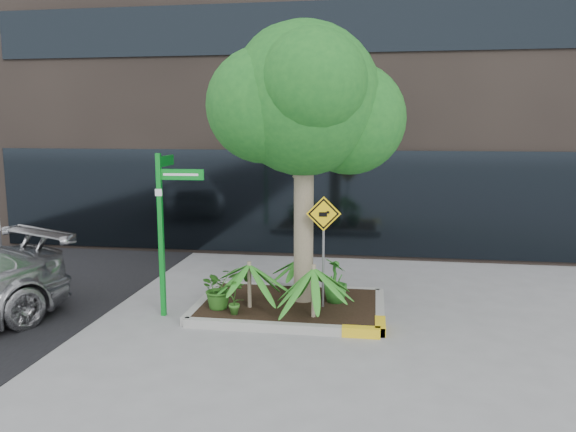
# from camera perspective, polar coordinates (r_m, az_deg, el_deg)

# --- Properties ---
(ground) EXTENTS (80.00, 80.00, 0.00)m
(ground) POSITION_cam_1_polar(r_m,az_deg,el_deg) (10.00, -1.21, -10.04)
(ground) COLOR gray
(ground) RESTS_ON ground
(planter) EXTENTS (3.35, 2.36, 0.15)m
(planter) POSITION_cam_1_polar(r_m,az_deg,el_deg) (10.19, 0.35, -9.07)
(planter) COLOR #9E9E99
(planter) RESTS_ON ground
(tree) EXTENTS (3.41, 3.03, 5.12)m
(tree) POSITION_cam_1_polar(r_m,az_deg,el_deg) (9.88, 1.65, 11.76)
(tree) COLOR gray
(tree) RESTS_ON ground
(palm_front) EXTENTS (1.00, 1.00, 1.11)m
(palm_front) POSITION_cam_1_polar(r_m,az_deg,el_deg) (9.24, 2.63, -5.30)
(palm_front) COLOR gray
(palm_front) RESTS_ON ground
(palm_left) EXTENTS (0.92, 0.92, 1.02)m
(palm_left) POSITION_cam_1_polar(r_m,az_deg,el_deg) (9.76, -3.96, -4.95)
(palm_left) COLOR gray
(palm_left) RESTS_ON ground
(palm_back) EXTENTS (0.72, 0.72, 0.80)m
(palm_back) POSITION_cam_1_polar(r_m,az_deg,el_deg) (10.80, 1.10, -4.48)
(palm_back) COLOR gray
(palm_back) RESTS_ON ground
(shrub_a) EXTENTS (0.93, 0.93, 0.73)m
(shrub_a) POSITION_cam_1_polar(r_m,az_deg,el_deg) (9.87, -7.01, -7.22)
(shrub_a) COLOR #2A631C
(shrub_a) RESTS_ON planter
(shrub_b) EXTENTS (0.62, 0.62, 0.79)m
(shrub_b) POSITION_cam_1_polar(r_m,az_deg,el_deg) (10.16, 4.84, -6.53)
(shrub_b) COLOR #25671F
(shrub_b) RESTS_ON planter
(shrub_c) EXTENTS (0.38, 0.38, 0.61)m
(shrub_c) POSITION_cam_1_polar(r_m,az_deg,el_deg) (9.54, -5.43, -8.14)
(shrub_c) COLOR #306920
(shrub_c) RESTS_ON planter
(shrub_d) EXTENTS (0.52, 0.52, 0.67)m
(shrub_d) POSITION_cam_1_polar(r_m,az_deg,el_deg) (10.36, 2.01, -6.54)
(shrub_d) COLOR #1D6422
(shrub_d) RESTS_ON planter
(street_sign_post) EXTENTS (0.84, 0.83, 2.83)m
(street_sign_post) POSITION_cam_1_polar(r_m,az_deg,el_deg) (9.85, -12.43, -0.04)
(street_sign_post) COLOR #0C8B23
(street_sign_post) RESTS_ON ground
(cattle_sign) EXTENTS (0.60, 0.11, 1.95)m
(cattle_sign) POSITION_cam_1_polar(r_m,az_deg,el_deg) (9.66, 3.63, -1.72)
(cattle_sign) COLOR slate
(cattle_sign) RESTS_ON ground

